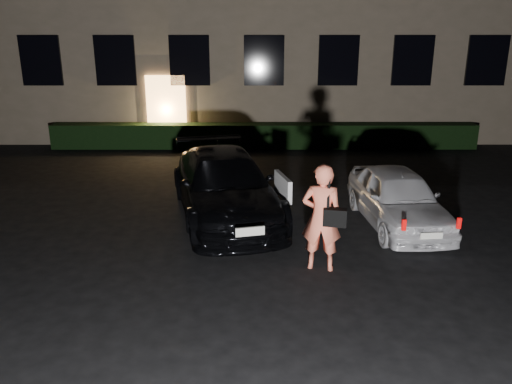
{
  "coord_description": "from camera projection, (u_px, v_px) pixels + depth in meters",
  "views": [
    {
      "loc": [
        -0.31,
        -7.04,
        3.85
      ],
      "look_at": [
        -0.29,
        2.0,
        1.0
      ],
      "focal_mm": 35.0,
      "sensor_mm": 36.0,
      "label": 1
    }
  ],
  "objects": [
    {
      "name": "hedge",
      "position": [
        264.0,
        136.0,
        17.76
      ],
      "size": [
        15.0,
        0.7,
        0.85
      ],
      "primitive_type": "cube",
      "color": "black",
      "rests_on": "ground"
    },
    {
      "name": "hatch",
      "position": [
        397.0,
        197.0,
        10.44
      ],
      "size": [
        1.71,
        3.65,
        1.21
      ],
      "rotation": [
        0.0,
        0.0,
        0.08
      ],
      "color": "silver",
      "rests_on": "ground"
    },
    {
      "name": "ground",
      "position": [
        275.0,
        290.0,
        7.87
      ],
      "size": [
        80.0,
        80.0,
        0.0
      ],
      "primitive_type": "plane",
      "color": "black",
      "rests_on": "ground"
    },
    {
      "name": "sedan",
      "position": [
        225.0,
        186.0,
        10.91
      ],
      "size": [
        3.05,
        5.18,
        1.41
      ],
      "rotation": [
        0.0,
        0.0,
        0.23
      ],
      "color": "black",
      "rests_on": "ground"
    },
    {
      "name": "man",
      "position": [
        322.0,
        217.0,
        8.35
      ],
      "size": [
        0.78,
        0.59,
        1.86
      ],
      "rotation": [
        0.0,
        0.0,
        2.92
      ],
      "color": "#FF7759",
      "rests_on": "ground"
    }
  ]
}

